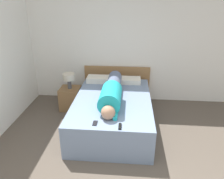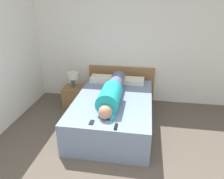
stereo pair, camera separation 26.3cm
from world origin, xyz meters
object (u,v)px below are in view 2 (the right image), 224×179
(bed, at_px, (113,112))
(nightstand, at_px, (74,97))
(cell_phone, at_px, (92,122))
(pillow_near_headboard, at_px, (103,79))
(tv_remote, at_px, (116,127))
(table_lamp, at_px, (73,77))
(pillow_second, at_px, (132,81))
(person_lying, at_px, (112,92))

(bed, height_order, nightstand, bed)
(nightstand, bearing_deg, cell_phone, -61.95)
(pillow_near_headboard, relative_size, tv_remote, 3.61)
(table_lamp, bearing_deg, pillow_second, 10.07)
(bed, height_order, tv_remote, tv_remote)
(person_lying, distance_m, pillow_second, 0.96)
(pillow_near_headboard, bearing_deg, tv_remote, -72.93)
(pillow_near_headboard, relative_size, cell_phone, 4.17)
(table_lamp, height_order, pillow_near_headboard, table_lamp)
(bed, relative_size, pillow_near_headboard, 3.84)
(nightstand, height_order, pillow_second, pillow_second)
(bed, height_order, pillow_near_headboard, pillow_near_headboard)
(tv_remote, xyz_separation_m, cell_phone, (-0.37, 0.06, -0.01))
(person_lying, bearing_deg, cell_phone, -102.99)
(cell_phone, bearing_deg, bed, 77.49)
(pillow_second, relative_size, tv_remote, 3.43)
(person_lying, bearing_deg, pillow_second, 72.31)
(pillow_second, distance_m, tv_remote, 1.76)
(nightstand, xyz_separation_m, table_lamp, (0.00, 0.00, 0.48))
(table_lamp, height_order, tv_remote, table_lamp)
(nightstand, bearing_deg, bed, -31.73)
(table_lamp, bearing_deg, tv_remote, -52.94)
(person_lying, bearing_deg, table_lamp, 144.76)
(pillow_near_headboard, bearing_deg, person_lying, -69.03)
(nightstand, xyz_separation_m, cell_phone, (0.78, -1.47, 0.34))
(bed, distance_m, pillow_near_headboard, 0.96)
(pillow_second, bearing_deg, nightstand, -169.93)
(person_lying, height_order, cell_phone, person_lying)
(tv_remote, bearing_deg, pillow_near_headboard, 107.07)
(table_lamp, height_order, cell_phone, table_lamp)
(tv_remote, distance_m, cell_phone, 0.38)
(bed, distance_m, nightstand, 1.15)
(nightstand, bearing_deg, person_lying, -35.24)
(pillow_near_headboard, distance_m, cell_phone, 1.70)
(table_lamp, distance_m, cell_phone, 1.67)
(table_lamp, bearing_deg, pillow_near_headboard, 19.79)
(person_lying, distance_m, tv_remote, 0.89)
(bed, distance_m, table_lamp, 1.23)
(nightstand, relative_size, person_lying, 0.30)
(nightstand, relative_size, pillow_near_headboard, 0.90)
(pillow_second, bearing_deg, table_lamp, -169.93)
(pillow_near_headboard, distance_m, pillow_second, 0.64)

